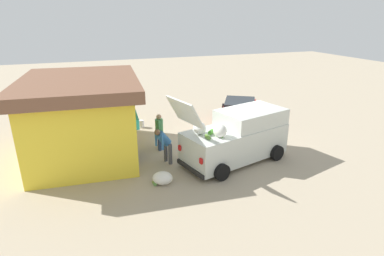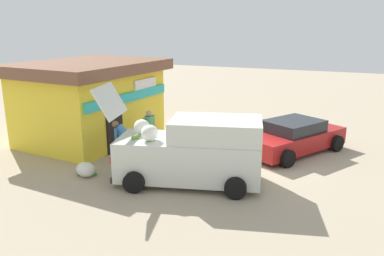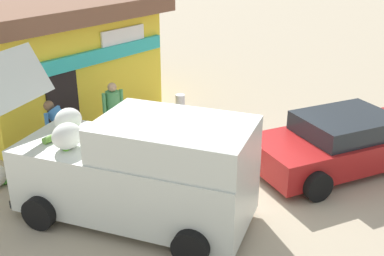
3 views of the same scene
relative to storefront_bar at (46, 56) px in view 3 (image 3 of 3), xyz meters
The scene contains 7 objects.
ground_plane 6.62m from the storefront_bar, 92.71° to the right, with size 60.00×60.00×0.00m, color tan.
storefront_bar is the anchor object (origin of this frame).
delivery_van 6.35m from the storefront_bar, 114.72° to the right, with size 2.96×5.08×2.95m.
parked_sedan 8.28m from the storefront_bar, 79.00° to the right, with size 4.55×3.67×1.24m.
vendor_standing 3.17m from the storefront_bar, 99.98° to the right, with size 0.55×0.42×1.61m.
customer_bending 3.57m from the storefront_bar, 124.93° to the right, with size 0.62×0.72×1.51m.
paint_bucket 4.04m from the storefront_bar, 48.02° to the right, with size 0.29×0.29×0.40m, color silver.
Camera 3 is at (-8.07, -4.53, 5.10)m, focal length 44.95 mm.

